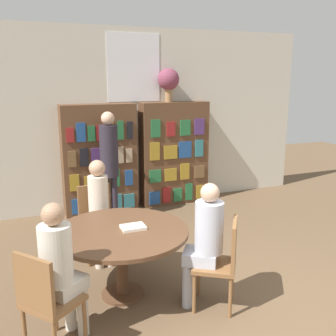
{
  "coord_description": "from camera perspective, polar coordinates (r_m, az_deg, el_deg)",
  "views": [
    {
      "loc": [
        -1.99,
        -2.43,
        2.22
      ],
      "look_at": [
        -0.11,
        2.18,
        1.05
      ],
      "focal_mm": 42.0,
      "sensor_mm": 36.0,
      "label": 1
    }
  ],
  "objects": [
    {
      "name": "chair_left_side",
      "position": [
        4.99,
        -10.33,
        -7.1
      ],
      "size": [
        0.42,
        0.42,
        0.9
      ],
      "rotation": [
        0.0,
        0.0,
        -3.1
      ],
      "color": "brown",
      "rests_on": "ground_plane"
    },
    {
      "name": "bookshelf_left",
      "position": [
        6.5,
        -9.88,
        1.24
      ],
      "size": [
        1.2,
        0.34,
        1.79
      ],
      "color": "brown",
      "rests_on": "ground_plane"
    },
    {
      "name": "open_book_on_table",
      "position": [
        4.01,
        -5.09,
        -8.56
      ],
      "size": [
        0.24,
        0.18,
        0.03
      ],
      "color": "silver",
      "rests_on": "reading_table"
    },
    {
      "name": "seated_reader_right",
      "position": [
        3.83,
        5.32,
        -9.96
      ],
      "size": [
        0.42,
        0.4,
        1.25
      ],
      "rotation": [
        0.0,
        0.0,
        0.98
      ],
      "color": "#B2B7C6",
      "rests_on": "ground_plane"
    },
    {
      "name": "chair_far_side",
      "position": [
        3.91,
        7.93,
        -12.96
      ],
      "size": [
        0.55,
        0.55,
        0.9
      ],
      "rotation": [
        0.0,
        0.0,
        0.98
      ],
      "color": "brown",
      "rests_on": "ground_plane"
    },
    {
      "name": "bookshelf_right",
      "position": [
        6.9,
        0.89,
        2.12
      ],
      "size": [
        1.2,
        0.34,
        1.79
      ],
      "color": "brown",
      "rests_on": "ground_plane"
    },
    {
      "name": "reading_table",
      "position": [
        4.04,
        -6.79,
        -10.24
      ],
      "size": [
        1.36,
        1.36,
        0.72
      ],
      "color": "brown",
      "rests_on": "ground_plane"
    },
    {
      "name": "librarian_standing",
      "position": [
        6.0,
        -8.54,
        1.72
      ],
      "size": [
        0.28,
        0.55,
        1.71
      ],
      "color": "#28232D",
      "rests_on": "ground_plane"
    },
    {
      "name": "seated_reader_back",
      "position": [
        3.43,
        -15.36,
        -13.32
      ],
      "size": [
        0.42,
        0.41,
        1.26
      ],
      "rotation": [
        0.0,
        0.0,
        -0.9
      ],
      "color": "beige",
      "rests_on": "ground_plane"
    },
    {
      "name": "seated_reader_left",
      "position": [
        4.75,
        -9.89,
        -5.45
      ],
      "size": [
        0.25,
        0.36,
        1.26
      ],
      "rotation": [
        0.0,
        0.0,
        -3.1
      ],
      "color": "beige",
      "rests_on": "ground_plane"
    },
    {
      "name": "chair_near_camera",
      "position": [
        3.42,
        -17.35,
        -17.57
      ],
      "size": [
        0.56,
        0.56,
        0.9
      ],
      "rotation": [
        0.0,
        0.0,
        -0.9
      ],
      "color": "brown",
      "rests_on": "ground_plane"
    },
    {
      "name": "wall_back",
      "position": [
        6.76,
        -4.94,
        7.13
      ],
      "size": [
        6.4,
        0.07,
        3.0
      ],
      "color": "beige",
      "rests_on": "ground_plane"
    },
    {
      "name": "flower_vase",
      "position": [
        6.73,
        0.07,
        12.61
      ],
      "size": [
        0.36,
        0.36,
        0.56
      ],
      "color": "#997047",
      "rests_on": "bookshelf_right"
    }
  ]
}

